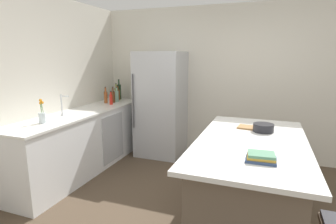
{
  "coord_description": "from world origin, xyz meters",
  "views": [
    {
      "loc": [
        0.54,
        -2.53,
        1.76
      ],
      "look_at": [
        -0.74,
        0.88,
        1.0
      ],
      "focal_mm": 28.98,
      "sensor_mm": 36.0,
      "label": 1
    }
  ],
  "objects": [
    {
      "name": "wall_rear",
      "position": [
        0.0,
        2.25,
        1.3
      ],
      "size": [
        6.0,
        0.1,
        2.6
      ],
      "primitive_type": "cube",
      "color": "silver",
      "rests_on": "ground_plane"
    },
    {
      "name": "wall_left",
      "position": [
        -2.45,
        0.0,
        1.3
      ],
      "size": [
        0.1,
        6.0,
        2.6
      ],
      "primitive_type": "cube",
      "color": "silver",
      "rests_on": "ground_plane"
    },
    {
      "name": "counter_run_left",
      "position": [
        -2.09,
        0.78,
        0.47
      ],
      "size": [
        0.65,
        2.68,
        0.93
      ],
      "color": "white",
      "rests_on": "ground_plane"
    },
    {
      "name": "kitchen_island",
      "position": [
        0.41,
        0.16,
        0.47
      ],
      "size": [
        1.05,
        1.96,
        0.94
      ],
      "color": "brown",
      "rests_on": "ground_plane"
    },
    {
      "name": "refrigerator",
      "position": [
        -1.23,
        1.85,
        0.91
      ],
      "size": [
        0.79,
        0.73,
        1.83
      ],
      "color": "#B7BABF",
      "rests_on": "ground_plane"
    },
    {
      "name": "sink_faucet",
      "position": [
        -2.14,
        0.42,
        1.09
      ],
      "size": [
        0.15,
        0.05,
        0.3
      ],
      "color": "silver",
      "rests_on": "counter_run_left"
    },
    {
      "name": "flower_vase",
      "position": [
        -2.08,
        -0.01,
        1.03
      ],
      "size": [
        0.09,
        0.09,
        0.31
      ],
      "color": "silver",
      "rests_on": "counter_run_left"
    },
    {
      "name": "wine_bottle",
      "position": [
        -2.16,
        2.0,
        1.08
      ],
      "size": [
        0.07,
        0.07,
        0.38
      ],
      "color": "#19381E",
      "rests_on": "counter_run_left"
    },
    {
      "name": "whiskey_bottle",
      "position": [
        -2.14,
        1.91,
        1.04
      ],
      "size": [
        0.08,
        0.08,
        0.28
      ],
      "color": "brown",
      "rests_on": "counter_run_left"
    },
    {
      "name": "olive_oil_bottle",
      "position": [
        -2.11,
        1.81,
        1.06
      ],
      "size": [
        0.06,
        0.06,
        0.33
      ],
      "color": "olive",
      "rests_on": "counter_run_left"
    },
    {
      "name": "gin_bottle",
      "position": [
        -2.05,
        1.72,
        1.05
      ],
      "size": [
        0.07,
        0.07,
        0.27
      ],
      "color": "#8CB79E",
      "rests_on": "counter_run_left"
    },
    {
      "name": "syrup_bottle",
      "position": [
        -2.07,
        1.62,
        1.04
      ],
      "size": [
        0.07,
        0.07,
        0.29
      ],
      "color": "#5B3319",
      "rests_on": "counter_run_left"
    },
    {
      "name": "vinegar_bottle",
      "position": [
        -2.16,
        1.53,
        1.05
      ],
      "size": [
        0.06,
        0.06,
        0.29
      ],
      "color": "#994C23",
      "rests_on": "counter_run_left"
    },
    {
      "name": "hot_sauce_bottle",
      "position": [
        -1.99,
        1.44,
        1.03
      ],
      "size": [
        0.06,
        0.06,
        0.23
      ],
      "color": "red",
      "rests_on": "counter_run_left"
    },
    {
      "name": "cookbook_stack",
      "position": [
        0.52,
        -0.38,
        0.97
      ],
      "size": [
        0.23,
        0.19,
        0.07
      ],
      "color": "#334770",
      "rests_on": "kitchen_island"
    },
    {
      "name": "mixing_bowl",
      "position": [
        0.51,
        0.53,
        0.98
      ],
      "size": [
        0.22,
        0.22,
        0.09
      ],
      "color": "black",
      "rests_on": "kitchen_island"
    },
    {
      "name": "cutting_board",
      "position": [
        0.38,
        0.63,
        0.95
      ],
      "size": [
        0.31,
        0.22,
        0.02
      ],
      "color": "#9E7042",
      "rests_on": "kitchen_island"
    }
  ]
}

